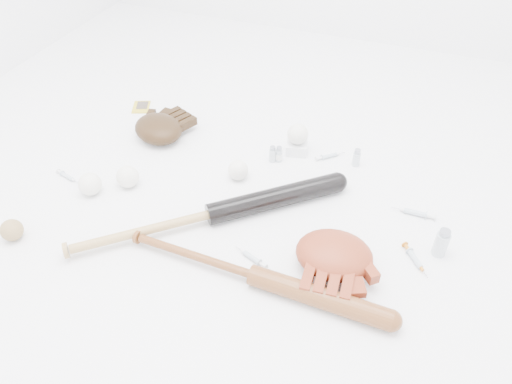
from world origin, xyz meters
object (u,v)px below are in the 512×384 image
(bat_dark, at_px, (211,214))
(glove_dark, at_px, (158,128))
(bat_wood, at_px, (254,275))
(pedestal, at_px, (297,147))

(bat_dark, bearing_deg, glove_dark, 96.16)
(bat_dark, xyz_separation_m, bat_wood, (0.23, -0.19, -0.01))
(bat_dark, xyz_separation_m, glove_dark, (-0.41, 0.38, 0.01))
(bat_dark, distance_m, pedestal, 0.51)
(bat_wood, bearing_deg, glove_dark, 140.24)
(bat_dark, height_order, pedestal, bat_dark)
(bat_dark, height_order, glove_dark, glove_dark)
(bat_dark, bearing_deg, bat_wood, -81.11)
(glove_dark, height_order, pedestal, glove_dark)
(glove_dark, xyz_separation_m, pedestal, (0.56, 0.11, -0.02))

